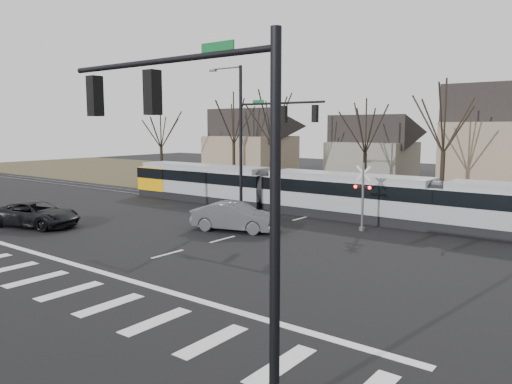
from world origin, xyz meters
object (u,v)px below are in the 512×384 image
Objects in this scene: rail_crossing_signal at (363,199)px; sedan at (235,217)px; tram at (345,194)px; suv at (36,214)px.

sedan is at bearing -142.10° from rail_crossing_signal.
sedan is at bearing -111.74° from tram.
tram reaches higher than suv.
suv is 1.51× the size of rail_crossing_signal.
suv is 19.85m from rail_crossing_signal.
rail_crossing_signal is at bearing -71.88° from suv.
suv is at bearing -145.91° from rail_crossing_signal.
rail_crossing_signal is (5.93, 4.62, 1.04)m from sedan.
tram is at bearing -38.67° from sedan.
tram is 6.50× the size of suv.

